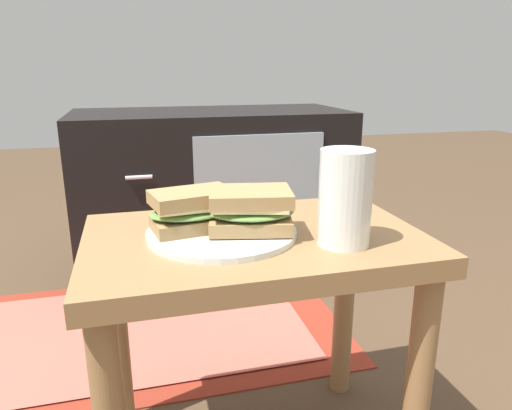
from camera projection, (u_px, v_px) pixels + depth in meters
The scene contains 7 objects.
side_table at pixel (254, 283), 0.81m from camera, with size 0.56×0.36×0.46m.
tv_cabinet at pixel (213, 190), 1.74m from camera, with size 0.96×0.46×0.58m.
area_rug at pixel (128, 331), 1.34m from camera, with size 1.21×0.66×0.01m.
plate at pixel (222, 232), 0.78m from camera, with size 0.25×0.25×0.01m, color silver.
sandwich_front at pixel (192, 210), 0.77m from camera, with size 0.15×0.11×0.07m.
sandwich_back at pixel (250, 210), 0.77m from camera, with size 0.16×0.13×0.07m.
beer_glass at pixel (345, 201), 0.72m from camera, with size 0.08×0.08×0.15m.
Camera 1 is at (-0.19, -0.72, 0.73)m, focal length 32.96 mm.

